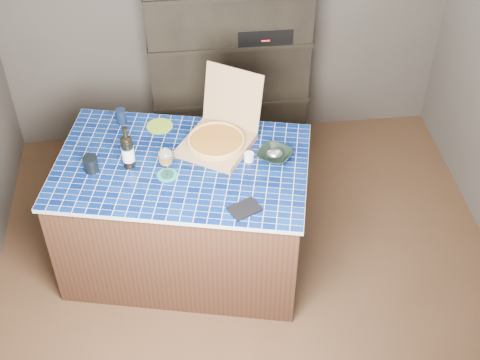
{
  "coord_description": "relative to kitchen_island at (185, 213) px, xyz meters",
  "views": [
    {
      "loc": [
        -0.41,
        -2.89,
        3.59
      ],
      "look_at": [
        -0.08,
        0.0,
        0.97
      ],
      "focal_mm": 50.0,
      "sensor_mm": 36.0,
      "label": 1
    }
  ],
  "objects": [
    {
      "name": "wine_glass",
      "position": [
        -0.09,
        -0.1,
        0.58
      ],
      "size": [
        0.09,
        0.09,
        0.2
      ],
      "color": "white",
      "rests_on": "teal_trivet"
    },
    {
      "name": "mead_bottle",
      "position": [
        -0.32,
        0.02,
        0.55
      ],
      "size": [
        0.08,
        0.08,
        0.3
      ],
      "color": "black",
      "rests_on": "kitchen_island"
    },
    {
      "name": "dvd_case",
      "position": [
        0.35,
        -0.45,
        0.44
      ],
      "size": [
        0.21,
        0.19,
        0.01
      ],
      "primitive_type": "cube",
      "rotation": [
        0.0,
        0.0,
        -1.13
      ],
      "color": "black",
      "rests_on": "kitchen_island"
    },
    {
      "name": "navy_cup",
      "position": [
        -0.38,
        0.48,
        0.49
      ],
      "size": [
        0.07,
        0.07,
        0.11
      ],
      "primitive_type": "cylinder",
      "color": "black",
      "rests_on": "kitchen_island"
    },
    {
      "name": "room",
      "position": [
        0.42,
        -0.3,
        0.82
      ],
      "size": [
        3.5,
        3.5,
        3.5
      ],
      "color": "#513422",
      "rests_on": "ground"
    },
    {
      "name": "kitchen_island",
      "position": [
        0.0,
        0.0,
        0.0
      ],
      "size": [
        1.77,
        1.33,
        0.87
      ],
      "rotation": [
        0.0,
        0.0,
        -0.23
      ],
      "color": "#46261B",
      "rests_on": "floor"
    },
    {
      "name": "foil_contents",
      "position": [
        0.59,
        -0.01,
        0.47
      ],
      "size": [
        0.11,
        0.09,
        0.05
      ],
      "primitive_type": "ellipsoid",
      "color": "silver",
      "rests_on": "bowl"
    },
    {
      "name": "pizza_box",
      "position": [
        0.25,
        0.16,
        0.49
      ],
      "size": [
        0.6,
        0.63,
        0.44
      ],
      "rotation": [
        0.0,
        0.0,
        -0.56
      ],
      "color": "#956E4D",
      "rests_on": "kitchen_island"
    },
    {
      "name": "white_jar",
      "position": [
        0.43,
        -0.01,
        0.46
      ],
      "size": [
        0.06,
        0.06,
        0.05
      ],
      "primitive_type": "cylinder",
      "color": "white",
      "rests_on": "kitchen_island"
    },
    {
      "name": "shelving_unit",
      "position": [
        0.43,
        1.23,
        0.47
      ],
      "size": [
        1.2,
        0.41,
        1.8
      ],
      "color": "black",
      "rests_on": "floor"
    },
    {
      "name": "teal_trivet",
      "position": [
        -0.09,
        -0.1,
        0.44
      ],
      "size": [
        0.13,
        0.13,
        0.01
      ],
      "primitive_type": "cylinder",
      "color": "#18816E",
      "rests_on": "kitchen_island"
    },
    {
      "name": "green_trivet",
      "position": [
        -0.12,
        0.41,
        0.44
      ],
      "size": [
        0.18,
        0.18,
        0.01
      ],
      "primitive_type": "cylinder",
      "color": "#7EA924",
      "rests_on": "kitchen_island"
    },
    {
      "name": "tumbler",
      "position": [
        -0.55,
        0.0,
        0.48
      ],
      "size": [
        0.09,
        0.09,
        0.1
      ],
      "primitive_type": "cylinder",
      "color": "black",
      "rests_on": "kitchen_island"
    },
    {
      "name": "bowl",
      "position": [
        0.59,
        -0.01,
        0.46
      ],
      "size": [
        0.29,
        0.29,
        0.05
      ],
      "primitive_type": "imported",
      "rotation": [
        0.0,
        0.0,
        -0.63
      ],
      "color": "black",
      "rests_on": "kitchen_island"
    }
  ]
}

